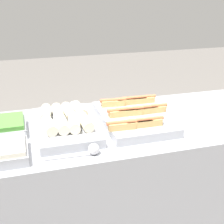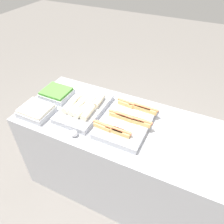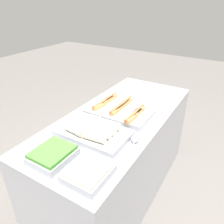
# 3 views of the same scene
# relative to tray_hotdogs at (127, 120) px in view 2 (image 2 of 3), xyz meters

# --- Properties ---
(ground_plane) EXTENTS (12.00, 12.00, 0.00)m
(ground_plane) POSITION_rel_tray_hotdogs_xyz_m (-0.03, -0.00, -0.94)
(ground_plane) COLOR slate
(counter) EXTENTS (1.79, 0.76, 0.90)m
(counter) POSITION_rel_tray_hotdogs_xyz_m (-0.03, -0.00, -0.49)
(counter) COLOR #A8AAB2
(counter) RESTS_ON ground_plane
(tray_hotdogs) EXTENTS (0.42, 0.54, 0.10)m
(tray_hotdogs) POSITION_rel_tray_hotdogs_xyz_m (0.00, 0.00, 0.00)
(tray_hotdogs) COLOR #A8AAB2
(tray_hotdogs) RESTS_ON counter
(tray_wraps) EXTENTS (0.32, 0.52, 0.11)m
(tray_wraps) POSITION_rel_tray_hotdogs_xyz_m (-0.40, -0.00, 0.01)
(tray_wraps) COLOR #A8AAB2
(tray_wraps) RESTS_ON counter
(tray_side_front) EXTENTS (0.26, 0.23, 0.07)m
(tray_side_front) POSITION_rel_tray_hotdogs_xyz_m (-0.74, -0.22, -0.00)
(tray_side_front) COLOR #A8AAB2
(tray_side_front) RESTS_ON counter
(tray_side_back) EXTENTS (0.26, 0.23, 0.07)m
(tray_side_back) POSITION_rel_tray_hotdogs_xyz_m (-0.74, 0.06, -0.00)
(tray_side_back) COLOR #A8AAB2
(tray_side_back) RESTS_ON counter
(serving_spoon_near) EXTENTS (0.26, 0.06, 0.06)m
(serving_spoon_near) POSITION_rel_tray_hotdogs_xyz_m (-0.32, -0.30, -0.01)
(serving_spoon_near) COLOR silver
(serving_spoon_near) RESTS_ON counter
(serving_spoon_far) EXTENTS (0.26, 0.06, 0.06)m
(serving_spoon_far) POSITION_rel_tray_hotdogs_xyz_m (-0.32, 0.29, -0.01)
(serving_spoon_far) COLOR silver
(serving_spoon_far) RESTS_ON counter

